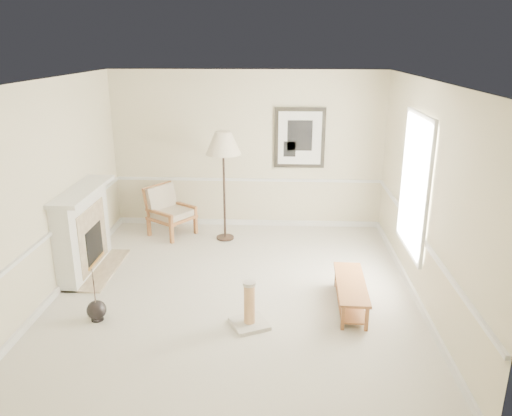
{
  "coord_description": "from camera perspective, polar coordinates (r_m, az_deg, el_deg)",
  "views": [
    {
      "loc": [
        0.6,
        -6.29,
        3.35
      ],
      "look_at": [
        0.26,
        0.7,
        1.02
      ],
      "focal_mm": 35.0,
      "sensor_mm": 36.0,
      "label": 1
    }
  ],
  "objects": [
    {
      "name": "ground",
      "position": [
        7.15,
        -2.35,
        -9.53
      ],
      "size": [
        5.5,
        5.5,
        0.0
      ],
      "primitive_type": "plane",
      "color": "silver",
      "rests_on": "ground"
    },
    {
      "name": "room",
      "position": [
        6.55,
        -1.3,
        5.33
      ],
      "size": [
        5.04,
        5.54,
        2.92
      ],
      "color": "beige",
      "rests_on": "ground"
    },
    {
      "name": "fireplace",
      "position": [
        7.96,
        -19.07,
        -2.52
      ],
      "size": [
        0.64,
        1.64,
        1.31
      ],
      "color": "white",
      "rests_on": "ground"
    },
    {
      "name": "floor_vase",
      "position": [
        6.73,
        -17.76,
        -11.1
      ],
      "size": [
        0.25,
        0.25,
        0.72
      ],
      "rotation": [
        0.0,
        0.0,
        -0.17
      ],
      "color": "black",
      "rests_on": "ground"
    },
    {
      "name": "armchair",
      "position": [
        9.19,
        -10.07,
        -0.05
      ],
      "size": [
        0.97,
        0.96,
        0.9
      ],
      "rotation": [
        0.0,
        0.0,
        0.96
      ],
      "color": "brown",
      "rests_on": "ground"
    },
    {
      "name": "floor_lamp",
      "position": [
        8.51,
        -3.76,
        7.06
      ],
      "size": [
        0.8,
        0.8,
        1.92
      ],
      "rotation": [
        0.0,
        0.0,
        -0.43
      ],
      "color": "black",
      "rests_on": "ground"
    },
    {
      "name": "bench",
      "position": [
        6.78,
        10.76,
        -9.24
      ],
      "size": [
        0.42,
        1.27,
        0.36
      ],
      "rotation": [
        0.0,
        0.0,
        -0.04
      ],
      "color": "brown",
      "rests_on": "ground"
    },
    {
      "name": "scratching_post",
      "position": [
        6.27,
        -0.75,
        -11.82
      ],
      "size": [
        0.56,
        0.56,
        0.6
      ],
      "rotation": [
        0.0,
        0.0,
        0.43
      ],
      "color": "beige",
      "rests_on": "ground"
    }
  ]
}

